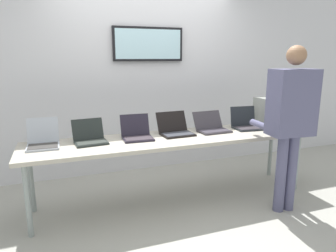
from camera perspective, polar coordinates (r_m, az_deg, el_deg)
name	(u,v)px	position (r m, az deg, el deg)	size (l,w,h in m)	color
ground	(174,201)	(3.67, 1.20, -13.65)	(8.00, 8.00, 0.04)	#A2A198
back_wall	(146,79)	(4.37, -4.14, 8.64)	(8.00, 0.11, 2.58)	silver
workbench	(175,141)	(3.41, 1.26, -2.80)	(3.22, 0.70, 0.74)	#B1AA99
equipment_box	(272,112)	(4.18, 18.60, 2.55)	(0.33, 0.36, 0.35)	gray
laptop_station_0	(43,140)	(3.29, -22.12, -2.44)	(0.31, 0.38, 0.26)	#A9B0BA
laptop_station_1	(90,137)	(3.27, -14.25, -2.06)	(0.35, 0.34, 0.23)	#202725
laptop_station_2	(137,133)	(3.35, -5.80, -1.34)	(0.33, 0.33, 0.24)	#231F2C
laptop_station_3	(175,129)	(3.51, 1.36, -0.62)	(0.38, 0.37, 0.24)	black
laptop_station_4	(212,127)	(3.70, 8.09, -0.14)	(0.38, 0.35, 0.22)	#39353B
laptop_station_5	(246,123)	(3.92, 14.22, 0.46)	(0.35, 0.32, 0.26)	#1F2428
person	(291,114)	(3.34, 21.74, 2.03)	(0.47, 0.61, 1.72)	#535373
paper_sheet	(275,131)	(3.86, 19.20, -0.94)	(0.27, 0.34, 0.00)	white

